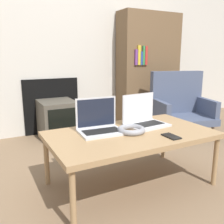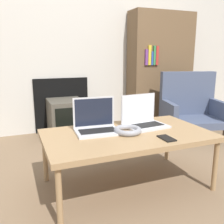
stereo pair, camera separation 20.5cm
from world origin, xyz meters
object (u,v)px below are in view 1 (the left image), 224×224
laptop_right (144,118)px  headphones (131,130)px  phone (171,136)px  tv (58,119)px  armchair (180,105)px  laptop_left (100,124)px

laptop_right → headphones: (-0.20, -0.13, -0.03)m
phone → tv: tv is taller
laptop_right → phone: laptop_right is taller
tv → armchair: size_ratio=0.60×
headphones → armchair: (1.24, 0.83, -0.08)m
laptop_right → armchair: bearing=28.2°
laptop_right → phone: (-0.01, -0.34, -0.05)m
laptop_right → headphones: bearing=-153.4°
laptop_right → tv: laptop_right is taller
laptop_left → phone: 0.51m
tv → armchair: 1.50m
armchair → headphones: bearing=-131.3°
armchair → laptop_right: bearing=-131.0°
phone → armchair: bearing=45.1°
phone → tv: 1.61m
headphones → phone: size_ratio=1.53×
tv → headphones: bearing=-82.6°
phone → tv: size_ratio=0.28×
laptop_right → tv: (-0.37, 1.21, -0.25)m
phone → tv: bearing=103.1°
laptop_left → headphones: size_ratio=1.62×
laptop_right → laptop_left: bearing=174.0°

